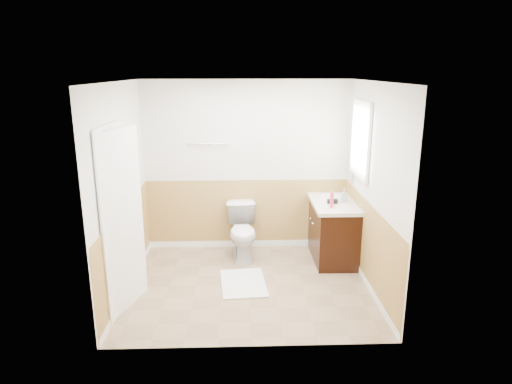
{
  "coord_description": "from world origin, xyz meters",
  "views": [
    {
      "loc": [
        -0.09,
        -5.16,
        2.64
      ],
      "look_at": [
        0.1,
        0.25,
        1.15
      ],
      "focal_mm": 31.54,
      "sensor_mm": 36.0,
      "label": 1
    }
  ],
  "objects_px": {
    "bath_mat": "(243,283)",
    "soap_dispenser": "(344,196)",
    "toilet": "(243,232)",
    "lotion_bottle": "(332,200)",
    "vanity_cabinet": "(332,231)"
  },
  "relations": [
    {
      "from": "toilet",
      "to": "soap_dispenser",
      "type": "relative_size",
      "value": 4.05
    },
    {
      "from": "vanity_cabinet",
      "to": "toilet",
      "type": "bearing_deg",
      "value": 177.41
    },
    {
      "from": "toilet",
      "to": "lotion_bottle",
      "type": "xyz_separation_m",
      "value": [
        1.18,
        -0.39,
        0.58
      ]
    },
    {
      "from": "bath_mat",
      "to": "vanity_cabinet",
      "type": "distance_m",
      "value": 1.56
    },
    {
      "from": "toilet",
      "to": "bath_mat",
      "type": "height_order",
      "value": "toilet"
    },
    {
      "from": "bath_mat",
      "to": "soap_dispenser",
      "type": "xyz_separation_m",
      "value": [
        1.4,
        0.72,
        0.93
      ]
    },
    {
      "from": "bath_mat",
      "to": "lotion_bottle",
      "type": "height_order",
      "value": "lotion_bottle"
    },
    {
      "from": "vanity_cabinet",
      "to": "soap_dispenser",
      "type": "height_order",
      "value": "soap_dispenser"
    },
    {
      "from": "vanity_cabinet",
      "to": "soap_dispenser",
      "type": "bearing_deg",
      "value": -34.14
    },
    {
      "from": "toilet",
      "to": "lotion_bottle",
      "type": "bearing_deg",
      "value": -23.06
    },
    {
      "from": "lotion_bottle",
      "to": "toilet",
      "type": "bearing_deg",
      "value": 161.74
    },
    {
      "from": "lotion_bottle",
      "to": "soap_dispenser",
      "type": "bearing_deg",
      "value": 48.75
    },
    {
      "from": "toilet",
      "to": "lotion_bottle",
      "type": "distance_m",
      "value": 1.37
    },
    {
      "from": "lotion_bottle",
      "to": "soap_dispenser",
      "type": "relative_size",
      "value": 1.17
    },
    {
      "from": "toilet",
      "to": "soap_dispenser",
      "type": "distance_m",
      "value": 1.52
    }
  ]
}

